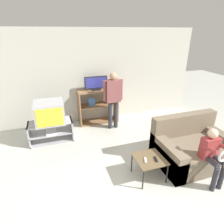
{
  "coord_description": "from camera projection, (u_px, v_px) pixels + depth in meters",
  "views": [
    {
      "loc": [
        -1.09,
        -1.49,
        2.5
      ],
      "look_at": [
        0.07,
        2.01,
        0.9
      ],
      "focal_mm": 30.0,
      "sensor_mm": 36.0,
      "label": 1
    }
  ],
  "objects": [
    {
      "name": "wall_back",
      "position": [
        91.0,
        77.0,
        5.31
      ],
      "size": [
        6.4,
        0.06,
        2.6
      ],
      "color": "beige",
      "rests_on": "ground_plane"
    },
    {
      "name": "tv_stand",
      "position": [
        51.0,
        131.0,
        4.56
      ],
      "size": [
        1.02,
        0.46,
        0.51
      ],
      "color": "#A8A8AD",
      "rests_on": "ground_plane"
    },
    {
      "name": "television_main",
      "position": [
        50.0,
        112.0,
        4.36
      ],
      "size": [
        0.65,
        0.61,
        0.51
      ],
      "color": "#B2B2B7",
      "rests_on": "tv_stand"
    },
    {
      "name": "media_shelf",
      "position": [
        98.0,
        106.0,
        5.42
      ],
      "size": [
        1.13,
        0.41,
        0.99
      ],
      "color": "#8E6642",
      "rests_on": "ground_plane"
    },
    {
      "name": "television_flat",
      "position": [
        96.0,
        84.0,
        5.16
      ],
      "size": [
        0.64,
        0.2,
        0.38
      ],
      "color": "black",
      "rests_on": "media_shelf"
    },
    {
      "name": "snack_table",
      "position": [
        149.0,
        160.0,
        3.35
      ],
      "size": [
        0.52,
        0.52,
        0.42
      ],
      "color": "brown",
      "rests_on": "ground_plane"
    },
    {
      "name": "remote_control_black",
      "position": [
        156.0,
        159.0,
        3.3
      ],
      "size": [
        0.07,
        0.15,
        0.02
      ],
      "primitive_type": "cube",
      "rotation": [
        0.0,
        0.0,
        -0.23
      ],
      "color": "black",
      "rests_on": "snack_table"
    },
    {
      "name": "remote_control_white",
      "position": [
        146.0,
        160.0,
        3.27
      ],
      "size": [
        0.09,
        0.15,
        0.02
      ],
      "primitive_type": "cube",
      "rotation": [
        0.0,
        0.0,
        -0.42
      ],
      "color": "silver",
      "rests_on": "snack_table"
    },
    {
      "name": "couch",
      "position": [
        192.0,
        148.0,
        3.83
      ],
      "size": [
        1.48,
        0.99,
        0.92
      ],
      "color": "#756651",
      "rests_on": "ground_plane"
    },
    {
      "name": "person_standing_adult",
      "position": [
        113.0,
        96.0,
        4.91
      ],
      "size": [
        0.53,
        0.2,
        1.55
      ],
      "color": "#2D2D33",
      "rests_on": "ground_plane"
    },
    {
      "name": "person_seated_child",
      "position": [
        213.0,
        152.0,
        3.17
      ],
      "size": [
        0.33,
        0.43,
        1.02
      ],
      "color": "#2D2D38",
      "rests_on": "ground_plane"
    }
  ]
}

